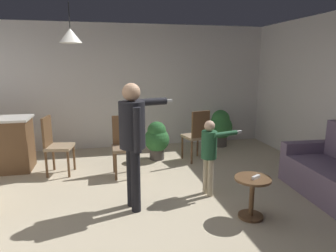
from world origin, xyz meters
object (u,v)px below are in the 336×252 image
potted_plant_corner (157,139)px  spare_remote_on_table (256,177)px  person_child (210,149)px  side_table_by_couch (252,193)px  dining_chair_by_counter (125,143)px  dining_chair_near_wall (55,143)px  person_adult (133,133)px  potted_plant_by_wall (220,126)px  dining_chair_spare (197,134)px

potted_plant_corner → spare_remote_on_table: potted_plant_corner is taller
person_child → spare_remote_on_table: bearing=6.7°
side_table_by_couch → dining_chair_by_counter: (-1.40, 1.83, 0.22)m
side_table_by_couch → dining_chair_near_wall: 3.31m
person_adult → potted_plant_by_wall: bearing=125.8°
person_adult → spare_remote_on_table: size_ratio=12.61×
person_child → potted_plant_corner: person_child is taller
dining_chair_near_wall → dining_chair_spare: (2.56, 0.13, 0.00)m
potted_plant_by_wall → spare_remote_on_table: size_ratio=6.43×
person_adult → potted_plant_corner: 2.13m
person_child → potted_plant_by_wall: bearing=139.3°
dining_chair_by_counter → spare_remote_on_table: bearing=125.1°
potted_plant_corner → potted_plant_by_wall: size_ratio=0.91×
dining_chair_by_counter → dining_chair_near_wall: size_ratio=1.00×
side_table_by_couch → spare_remote_on_table: 0.21m
person_adult → dining_chair_spare: 2.21m
person_child → dining_chair_near_wall: 2.64m
dining_chair_near_wall → potted_plant_corner: size_ratio=1.32×
potted_plant_by_wall → dining_chair_near_wall: bearing=-163.1°
spare_remote_on_table → person_adult: bearing=157.0°
dining_chair_spare → spare_remote_on_table: dining_chair_spare is taller
spare_remote_on_table → dining_chair_by_counter: bearing=127.2°
person_adult → potted_plant_corner: bearing=148.4°
person_child → dining_chair_by_counter: (-1.11, 1.10, -0.13)m
person_child → potted_plant_corner: 1.83m
dining_chair_near_wall → potted_plant_corner: 1.88m
person_adult → dining_chair_spare: bearing=127.0°
side_table_by_couch → potted_plant_by_wall: potted_plant_by_wall is taller
potted_plant_by_wall → person_adult: bearing=-131.0°
dining_chair_spare → dining_chair_by_counter: bearing=-179.3°
side_table_by_couch → dining_chair_near_wall: (-2.55, 2.09, 0.22)m
person_adult → dining_chair_near_wall: person_adult is taller
person_child → potted_plant_corner: (-0.44, 1.76, -0.26)m
side_table_by_couch → person_adult: 1.63m
side_table_by_couch → dining_chair_spare: dining_chair_spare is taller
dining_chair_spare → potted_plant_by_wall: size_ratio=1.20×
person_child → potted_plant_corner: bearing=178.9°
person_child → potted_plant_by_wall: size_ratio=1.31×
dining_chair_spare → potted_plant_corner: (-0.74, 0.28, -0.13)m
person_child → dining_chair_near_wall: person_child is taller
spare_remote_on_table → side_table_by_couch: bearing=122.1°
spare_remote_on_table → dining_chair_near_wall: bearing=140.5°
side_table_by_couch → dining_chair_by_counter: size_ratio=0.52×
dining_chair_by_counter → spare_remote_on_table: (1.42, -1.87, -0.01)m
person_adult → potted_plant_corner: size_ratio=2.16×
person_child → spare_remote_on_table: (0.31, -0.77, -0.14)m
potted_plant_by_wall → spare_remote_on_table: bearing=-105.0°
person_child → dining_chair_by_counter: bearing=-149.5°
person_adult → dining_chair_near_wall: 1.99m
side_table_by_couch → person_child: bearing=111.2°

